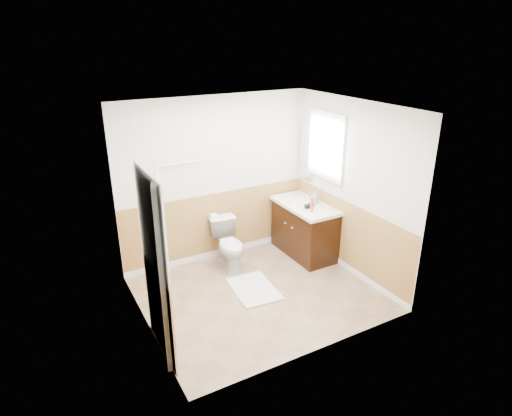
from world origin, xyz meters
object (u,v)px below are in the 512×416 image
soap_dispenser (314,197)px  vanity_cabinet (304,230)px  lotion_bottle (312,204)px  bath_mat (254,289)px  toilet (229,244)px

soap_dispenser → vanity_cabinet: bearing=156.4°
vanity_cabinet → lotion_bottle: lotion_bottle is taller
bath_mat → vanity_cabinet: 1.39m
vanity_cabinet → soap_dispenser: soap_dispenser is taller
vanity_cabinet → soap_dispenser: (0.12, -0.05, 0.56)m
bath_mat → vanity_cabinet: vanity_cabinet is taller
bath_mat → vanity_cabinet: (1.22, 0.55, 0.39)m
lotion_bottle → soap_dispenser: lotion_bottle is taller
lotion_bottle → vanity_cabinet: bearing=71.1°
vanity_cabinet → soap_dispenser: bearing=-23.6°
bath_mat → lotion_bottle: size_ratio=3.64×
toilet → vanity_cabinet: 1.24m
toilet → lotion_bottle: lotion_bottle is taller
toilet → bath_mat: toilet is taller
soap_dispenser → bath_mat: bearing=-159.5°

